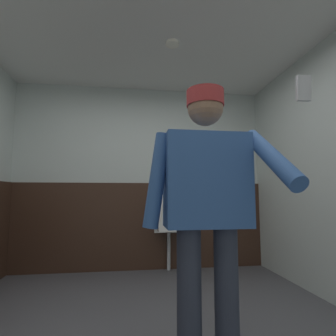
% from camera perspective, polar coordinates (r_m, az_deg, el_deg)
% --- Properties ---
extents(wall_back, '(4.10, 0.12, 2.59)m').
position_cam_1_polar(wall_back, '(3.84, -5.71, -1.88)').
color(wall_back, silver).
rests_on(wall_back, ground_plane).
extents(wainscot_band_back, '(3.50, 0.03, 1.20)m').
position_cam_1_polar(wainscot_band_back, '(3.78, -5.77, -12.38)').
color(wainscot_band_back, '#382319').
rests_on(wainscot_band_back, ground_plane).
extents(downlight_far, '(0.14, 0.14, 0.03)m').
position_cam_1_polar(downlight_far, '(2.97, 0.95, 25.42)').
color(downlight_far, white).
extents(urinal_solo, '(0.40, 0.34, 1.24)m').
position_cam_1_polar(urinal_solo, '(3.65, 0.35, -9.82)').
color(urinal_solo, white).
rests_on(urinal_solo, ground_plane).
extents(person, '(0.71, 0.60, 1.67)m').
position_cam_1_polar(person, '(1.57, 8.48, -7.23)').
color(person, '#2D3342').
rests_on(person, ground_plane).
extents(cell_phone, '(0.06, 0.03, 0.11)m').
position_cam_1_polar(cell_phone, '(1.32, 27.37, 15.12)').
color(cell_phone, silver).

